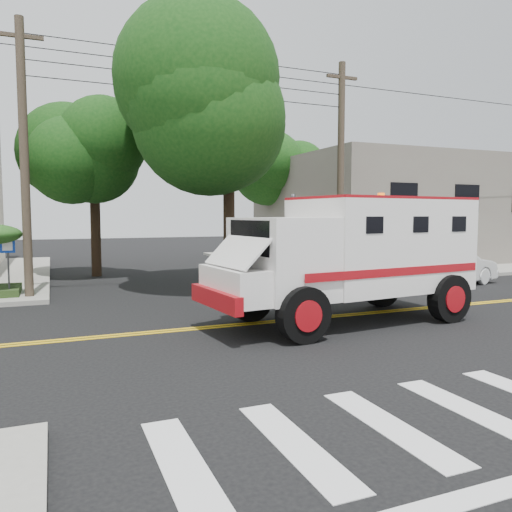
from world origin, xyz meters
name	(u,v)px	position (x,y,z in m)	size (l,w,h in m)	color
ground	(258,323)	(0.00, 0.00, 0.00)	(100.00, 100.00, 0.00)	black
sidewalk_ne	(377,259)	(13.50, 13.50, 0.07)	(17.00, 17.00, 0.15)	gray
building_right	(393,209)	(15.00, 14.00, 3.15)	(14.00, 12.00, 6.00)	slate
utility_pole_left	(24,162)	(-5.60, 6.00, 4.50)	(0.28, 0.28, 9.00)	#382D23
utility_pole_right	(341,174)	(6.30, 6.20, 4.50)	(0.28, 0.28, 9.00)	#382D23
tree_main	(242,98)	(1.94, 6.21, 7.20)	(6.08, 5.70, 9.85)	black
tree_left	(101,149)	(-2.68, 11.79, 5.73)	(4.48, 4.20, 7.70)	black
tree_right	(292,160)	(8.84, 15.77, 6.09)	(4.80, 4.50, 8.20)	black
traffic_signal	(293,230)	(3.80, 5.60, 2.23)	(0.15, 0.18, 3.60)	#3F3F42
accessibility_sign	(8,259)	(-6.20, 6.17, 1.37)	(0.45, 0.10, 2.02)	#3F3F42
armored_truck	(353,251)	(2.40, -0.71, 1.85)	(7.39, 3.49, 3.26)	white
parked_sedan	(450,267)	(9.77, 3.56, 0.73)	(1.54, 4.43, 1.46)	white
pedestrian_a	(332,259)	(5.50, 5.50, 1.03)	(0.64, 0.42, 1.76)	gray
pedestrian_b	(343,256)	(6.08, 5.61, 1.12)	(0.94, 0.73, 1.94)	gray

